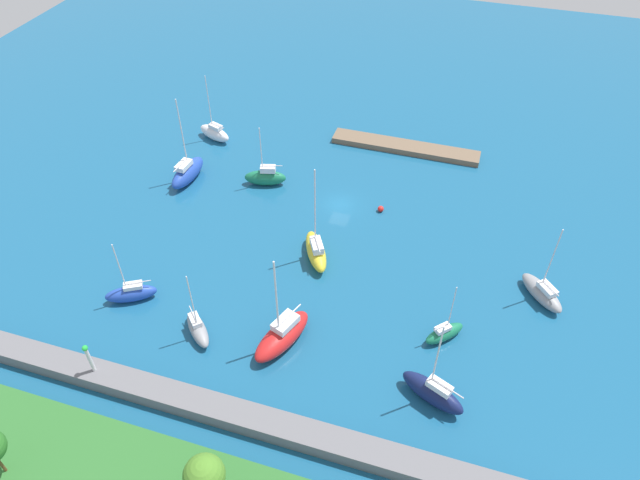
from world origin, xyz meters
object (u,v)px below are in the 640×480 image
pier_dock (405,147)px  mooring_buoy_red (381,209)px  sailboat_yellow_center_basin (316,251)px  sailboat_red_lone_south (282,335)px  sailboat_navy_inner_mooring (433,392)px  sailboat_white_outer_mooring (215,133)px  park_tree_center (204,475)px  sailboat_gray_along_channel (198,328)px  harbor_beacon (89,357)px  sailboat_green_far_north (444,333)px  sailboat_gray_off_beacon (542,292)px  sailboat_blue_lone_north (131,293)px  sailboat_green_west_end (265,177)px  sailboat_blue_by_breakwater (188,172)px

pier_dock → mooring_buoy_red: 15.28m
mooring_buoy_red → sailboat_yellow_center_basin: bearing=63.5°
sailboat_red_lone_south → sailboat_navy_inner_mooring: size_ratio=1.14×
sailboat_white_outer_mooring → sailboat_red_lone_south: 40.63m
park_tree_center → mooring_buoy_red: (-4.86, -41.23, -4.68)m
sailboat_gray_along_channel → sailboat_white_outer_mooring: size_ratio=0.87×
sailboat_gray_along_channel → mooring_buoy_red: bearing=107.0°
harbor_beacon → sailboat_navy_inner_mooring: bearing=-166.8°
pier_dock → sailboat_yellow_center_basin: sailboat_yellow_center_basin is taller
park_tree_center → sailboat_red_lone_south: size_ratio=0.48×
sailboat_green_far_north → sailboat_red_lone_south: bearing=153.3°
mooring_buoy_red → sailboat_gray_off_beacon: bearing=154.9°
sailboat_yellow_center_basin → sailboat_blue_lone_north: size_ratio=1.50×
sailboat_white_outer_mooring → sailboat_blue_lone_north: 33.11m
harbor_beacon → sailboat_yellow_center_basin: bearing=-124.1°
park_tree_center → sailboat_green_far_north: bearing=-124.7°
mooring_buoy_red → sailboat_green_west_end: bearing=-3.6°
park_tree_center → sailboat_white_outer_mooring: size_ratio=0.56×
sailboat_gray_along_channel → sailboat_yellow_center_basin: 16.84m
sailboat_green_west_end → sailboat_navy_inner_mooring: size_ratio=0.84×
pier_dock → park_tree_center: 56.94m
sailboat_green_far_north → sailboat_navy_inner_mooring: bearing=-136.3°
sailboat_yellow_center_basin → sailboat_gray_off_beacon: sailboat_yellow_center_basin is taller
sailboat_gray_off_beacon → mooring_buoy_red: bearing=24.2°
harbor_beacon → sailboat_green_far_north: size_ratio=0.48×
sailboat_green_far_north → sailboat_gray_off_beacon: bearing=-3.3°
sailboat_blue_lone_north → sailboat_gray_off_beacon: bearing=168.1°
sailboat_gray_along_channel → harbor_beacon: bearing=-85.5°
sailboat_blue_by_breakwater → sailboat_yellow_center_basin: (-21.75, 9.58, -0.16)m
harbor_beacon → sailboat_yellow_center_basin: size_ratio=0.29×
sailboat_gray_along_channel → sailboat_blue_by_breakwater: (13.39, -24.20, 0.48)m
harbor_beacon → park_tree_center: park_tree_center is taller
sailboat_green_west_end → sailboat_gray_along_channel: bearing=80.8°
park_tree_center → sailboat_white_outer_mooring: bearing=-65.3°
sailboat_gray_along_channel → sailboat_white_outer_mooring: 37.76m
park_tree_center → sailboat_green_west_end: 44.02m
sailboat_gray_off_beacon → harbor_beacon: bearing=79.5°
sailboat_gray_along_channel → sailboat_green_far_north: 25.74m
park_tree_center → sailboat_red_lone_south: bearing=-89.7°
pier_dock → sailboat_yellow_center_basin: size_ratio=1.73×
sailboat_gray_off_beacon → sailboat_yellow_center_basin: bearing=52.3°
sailboat_green_west_end → sailboat_blue_by_breakwater: size_ratio=0.73×
sailboat_navy_inner_mooring → mooring_buoy_red: size_ratio=13.23×
park_tree_center → harbor_beacon: bearing=-25.9°
sailboat_blue_by_breakwater → sailboat_green_west_end: bearing=-72.8°
sailboat_yellow_center_basin → sailboat_red_lone_south: sailboat_yellow_center_basin is taller
harbor_beacon → sailboat_gray_off_beacon: sailboat_gray_off_beacon is taller
sailboat_green_west_end → sailboat_yellow_center_basin: 16.32m
sailboat_navy_inner_mooring → sailboat_white_outer_mooring: bearing=-19.0°
sailboat_blue_by_breakwater → sailboat_yellow_center_basin: bearing=-109.2°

